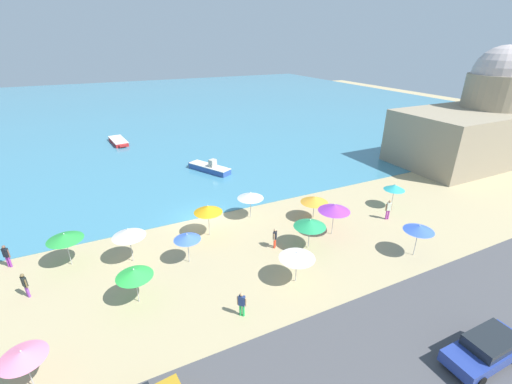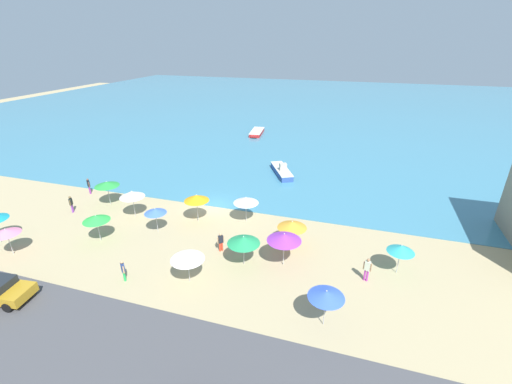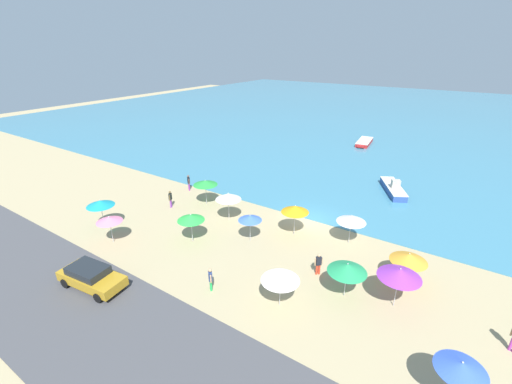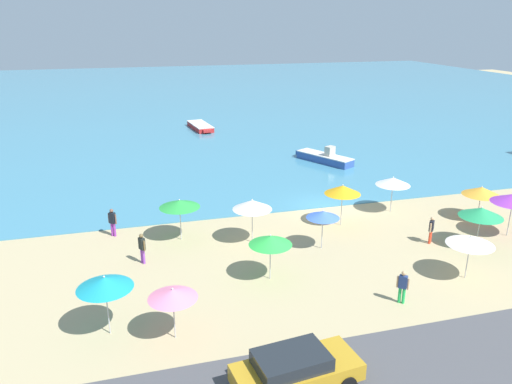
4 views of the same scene
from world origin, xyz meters
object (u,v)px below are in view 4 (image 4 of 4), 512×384
Objects in this scene: bather_0 at (403,285)px; beach_umbrella_3 at (343,190)px; beach_umbrella_9 at (470,241)px; bather_2 at (431,228)px; beach_umbrella_5 at (393,181)px; beach_umbrella_12 at (270,240)px; skiff_nearshore at (325,158)px; beach_umbrella_6 at (180,204)px; beach_umbrella_7 at (481,212)px; bather_3 at (112,221)px; beach_umbrella_2 at (105,283)px; beach_umbrella_11 at (252,205)px; parked_car_1 at (295,369)px; beach_umbrella_4 at (481,191)px; bather_1 at (142,247)px; beach_umbrella_13 at (173,294)px; beach_umbrella_8 at (323,214)px; skiff_offshore at (200,126)px.

beach_umbrella_3 is at bearing 82.68° from bather_0.
beach_umbrella_9 is 1.42× the size of bather_2.
beach_umbrella_5 is at bearing 62.55° from bather_0.
skiff_nearshore is (10.90, 18.95, -1.63)m from beach_umbrella_12.
beach_umbrella_6 is 16.94m from beach_umbrella_7.
beach_umbrella_5 is 18.01m from bather_3.
beach_umbrella_2 reaches higher than beach_umbrella_11.
parked_car_1 is (-7.73, -13.10, -1.51)m from beach_umbrella_3.
beach_umbrella_3 reaches higher than skiff_nearshore.
beach_umbrella_12 reaches higher than skiff_nearshore.
beach_umbrella_12 is 10.59m from bather_3.
beach_umbrella_5 is (-4.74, 2.70, 0.21)m from beach_umbrella_4.
beach_umbrella_4 is 1.02× the size of beach_umbrella_9.
beach_umbrella_2 is 1.58× the size of bather_1.
beach_umbrella_13 reaches higher than skiff_nearshore.
parked_car_1 is (-10.89, -5.23, -1.19)m from beach_umbrella_9.
beach_umbrella_13 is at bearing -98.86° from beach_umbrella_6.
beach_umbrella_4 reaches higher than skiff_nearshore.
beach_umbrella_2 is 9.39m from beach_umbrella_6.
beach_umbrella_12 is at bearing 143.81° from bather_0.
beach_umbrella_12 is at bearing 79.35° from parked_car_1.
beach_umbrella_3 reaches higher than beach_umbrella_2.
skiff_nearshore is (18.58, 21.57, -1.89)m from beach_umbrella_2.
beach_umbrella_5 is at bearing 31.36° from beach_umbrella_8.
bather_2 is (16.10, -1.86, -0.04)m from bather_1.
beach_umbrella_6 is 1.04× the size of beach_umbrella_7.
beach_umbrella_13 is 27.73m from skiff_nearshore.
beach_umbrella_4 is 22.98m from bather_3.
skiff_nearshore is (10.63, 14.55, -1.85)m from beach_umbrella_11.
beach_umbrella_7 reaches higher than beach_umbrella_12.
beach_umbrella_3 is 12.50m from bather_1.
beach_umbrella_2 reaches higher than beach_umbrella_4.
beach_umbrella_5 is 1.51× the size of bather_2.
beach_umbrella_3 reaches higher than bather_2.
beach_umbrella_6 is 19.65m from skiff_nearshore.
bather_1 is at bearing -170.92° from beach_umbrella_11.
beach_umbrella_9 is at bearing -79.82° from skiff_offshore.
skiff_offshore is at bearing 75.43° from bather_1.
beach_umbrella_8 is at bearing -4.89° from bather_1.
beach_umbrella_11 is 1.11× the size of beach_umbrella_12.
bather_0 is 0.28× the size of skiff_nearshore.
bather_0 is 0.94× the size of bather_3.
bather_1 is at bearing 112.18° from parked_car_1.
beach_umbrella_4 is at bearing -5.85° from beach_umbrella_6.
beach_umbrella_4 reaches higher than bather_1.
beach_umbrella_8 is 7.57m from beach_umbrella_9.
beach_umbrella_3 is 1.65× the size of bather_2.
beach_umbrella_12 is at bearing -146.17° from beach_umbrella_8.
parked_car_1 is at bearing -98.08° from beach_umbrella_11.
beach_umbrella_6 is at bearing 147.41° from beach_umbrella_9.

